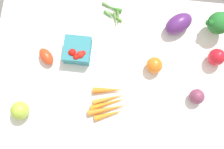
{
  "coord_description": "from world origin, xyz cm",
  "views": [
    {
      "loc": [
        -2.64,
        25.53,
        120.73
      ],
      "look_at": [
        0.0,
        0.0,
        4.0
      ],
      "focal_mm": 45.94,
      "sensor_mm": 36.0,
      "label": 1
    }
  ],
  "objects_px": {
    "berry_basket": "(77,51)",
    "bell_pepper_red": "(217,57)",
    "broccoli_head": "(218,23)",
    "okra_pile": "(113,13)",
    "heirloom_tomato_orange": "(154,65)",
    "roma_tomato": "(46,56)",
    "carrot_bunch": "(109,103)",
    "eggplant": "(179,24)",
    "red_onion_near_basket": "(197,96)",
    "heirloom_tomato_green": "(20,110)"
  },
  "relations": [
    {
      "from": "berry_basket",
      "to": "roma_tomato",
      "type": "height_order",
      "value": "berry_basket"
    },
    {
      "from": "heirloom_tomato_orange",
      "to": "roma_tomato",
      "type": "height_order",
      "value": "heirloom_tomato_orange"
    },
    {
      "from": "roma_tomato",
      "to": "heirloom_tomato_orange",
      "type": "bearing_deg",
      "value": -131.61
    },
    {
      "from": "broccoli_head",
      "to": "heirloom_tomato_orange",
      "type": "relative_size",
      "value": 1.74
    },
    {
      "from": "broccoli_head",
      "to": "berry_basket",
      "type": "relative_size",
      "value": 1.07
    },
    {
      "from": "okra_pile",
      "to": "roma_tomato",
      "type": "bearing_deg",
      "value": 41.59
    },
    {
      "from": "broccoli_head",
      "to": "heirloom_tomato_orange",
      "type": "distance_m",
      "value": 0.32
    },
    {
      "from": "roma_tomato",
      "to": "carrot_bunch",
      "type": "bearing_deg",
      "value": -162.76
    },
    {
      "from": "bell_pepper_red",
      "to": "eggplant",
      "type": "bearing_deg",
      "value": -39.38
    },
    {
      "from": "broccoli_head",
      "to": "heirloom_tomato_green",
      "type": "height_order",
      "value": "broccoli_head"
    },
    {
      "from": "berry_basket",
      "to": "red_onion_near_basket",
      "type": "bearing_deg",
      "value": 164.43
    },
    {
      "from": "okra_pile",
      "to": "bell_pepper_red",
      "type": "xyz_separation_m",
      "value": [
        -0.45,
        0.17,
        0.04
      ]
    },
    {
      "from": "okra_pile",
      "to": "eggplant",
      "type": "height_order",
      "value": "eggplant"
    },
    {
      "from": "bell_pepper_red",
      "to": "heirloom_tomato_green",
      "type": "relative_size",
      "value": 1.15
    },
    {
      "from": "bell_pepper_red",
      "to": "heirloom_tomato_green",
      "type": "height_order",
      "value": "bell_pepper_red"
    },
    {
      "from": "broccoli_head",
      "to": "heirloom_tomato_orange",
      "type": "bearing_deg",
      "value": 38.78
    },
    {
      "from": "okra_pile",
      "to": "eggplant",
      "type": "bearing_deg",
      "value": 173.25
    },
    {
      "from": "roma_tomato",
      "to": "heirloom_tomato_green",
      "type": "xyz_separation_m",
      "value": [
        0.07,
        0.24,
        0.01
      ]
    },
    {
      "from": "broccoli_head",
      "to": "heirloom_tomato_orange",
      "type": "xyz_separation_m",
      "value": [
        0.25,
        0.2,
        -0.04
      ]
    },
    {
      "from": "berry_basket",
      "to": "heirloom_tomato_orange",
      "type": "bearing_deg",
      "value": 174.85
    },
    {
      "from": "okra_pile",
      "to": "roma_tomato",
      "type": "distance_m",
      "value": 0.35
    },
    {
      "from": "roma_tomato",
      "to": "heirloom_tomato_green",
      "type": "bearing_deg",
      "value": 121.78
    },
    {
      "from": "berry_basket",
      "to": "bell_pepper_red",
      "type": "bearing_deg",
      "value": -177.12
    },
    {
      "from": "eggplant",
      "to": "heirloom_tomato_green",
      "type": "relative_size",
      "value": 1.67
    },
    {
      "from": "eggplant",
      "to": "berry_basket",
      "type": "bearing_deg",
      "value": 164.47
    },
    {
      "from": "carrot_bunch",
      "to": "roma_tomato",
      "type": "bearing_deg",
      "value": -30.43
    },
    {
      "from": "roma_tomato",
      "to": "berry_basket",
      "type": "bearing_deg",
      "value": -117.1
    },
    {
      "from": "berry_basket",
      "to": "roma_tomato",
      "type": "xyz_separation_m",
      "value": [
        0.13,
        0.04,
        -0.01
      ]
    },
    {
      "from": "red_onion_near_basket",
      "to": "broccoli_head",
      "type": "xyz_separation_m",
      "value": [
        -0.07,
        -0.31,
        0.04
      ]
    },
    {
      "from": "broccoli_head",
      "to": "okra_pile",
      "type": "bearing_deg",
      "value": -3.52
    },
    {
      "from": "broccoli_head",
      "to": "eggplant",
      "type": "distance_m",
      "value": 0.16
    },
    {
      "from": "eggplant",
      "to": "red_onion_near_basket",
      "type": "bearing_deg",
      "value": -110.16
    },
    {
      "from": "berry_basket",
      "to": "heirloom_tomato_orange",
      "type": "height_order",
      "value": "berry_basket"
    },
    {
      "from": "red_onion_near_basket",
      "to": "roma_tomato",
      "type": "bearing_deg",
      "value": -9.49
    },
    {
      "from": "berry_basket",
      "to": "heirloom_tomato_green",
      "type": "distance_m",
      "value": 0.34
    },
    {
      "from": "heirloom_tomato_orange",
      "to": "carrot_bunch",
      "type": "bearing_deg",
      "value": 45.21
    },
    {
      "from": "carrot_bunch",
      "to": "heirloom_tomato_orange",
      "type": "bearing_deg",
      "value": -134.79
    },
    {
      "from": "carrot_bunch",
      "to": "okra_pile",
      "type": "relative_size",
      "value": 1.45
    },
    {
      "from": "bell_pepper_red",
      "to": "heirloom_tomato_green",
      "type": "xyz_separation_m",
      "value": [
        0.78,
        0.3,
        -0.01
      ]
    },
    {
      "from": "okra_pile",
      "to": "berry_basket",
      "type": "relative_size",
      "value": 1.07
    },
    {
      "from": "berry_basket",
      "to": "okra_pile",
      "type": "bearing_deg",
      "value": -123.92
    },
    {
      "from": "red_onion_near_basket",
      "to": "okra_pile",
      "type": "xyz_separation_m",
      "value": [
        0.38,
        -0.34,
        -0.02
      ]
    },
    {
      "from": "red_onion_near_basket",
      "to": "berry_basket",
      "type": "relative_size",
      "value": 0.56
    },
    {
      "from": "heirloom_tomato_orange",
      "to": "bell_pepper_red",
      "type": "xyz_separation_m",
      "value": [
        -0.25,
        -0.06,
        0.01
      ]
    },
    {
      "from": "heirloom_tomato_orange",
      "to": "heirloom_tomato_green",
      "type": "bearing_deg",
      "value": 24.89
    },
    {
      "from": "broccoli_head",
      "to": "okra_pile",
      "type": "height_order",
      "value": "broccoli_head"
    },
    {
      "from": "heirloom_tomato_orange",
      "to": "bell_pepper_red",
      "type": "distance_m",
      "value": 0.26
    },
    {
      "from": "red_onion_near_basket",
      "to": "roma_tomato",
      "type": "height_order",
      "value": "red_onion_near_basket"
    },
    {
      "from": "okra_pile",
      "to": "red_onion_near_basket",
      "type": "bearing_deg",
      "value": 138.0
    },
    {
      "from": "red_onion_near_basket",
      "to": "broccoli_head",
      "type": "bearing_deg",
      "value": -101.96
    }
  ]
}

